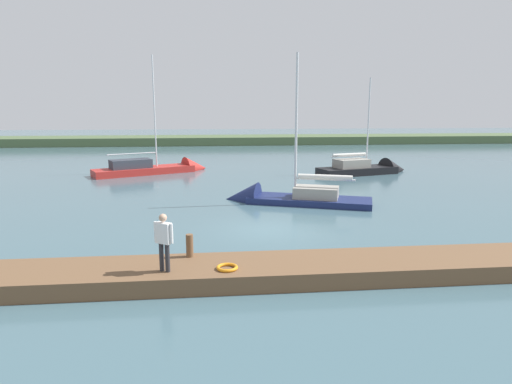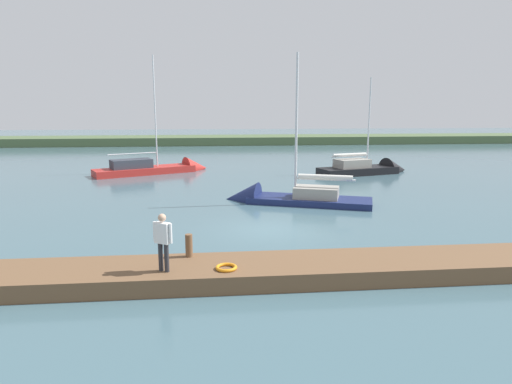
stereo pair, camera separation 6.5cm
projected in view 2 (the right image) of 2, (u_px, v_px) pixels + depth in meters
ground_plane at (269, 230)px, 19.31m from camera, size 200.00×200.00×0.00m
far_shoreline at (229, 144)px, 67.31m from camera, size 180.00×8.00×2.40m
dock_pier at (291, 270)px, 13.74m from camera, size 21.81×2.28×0.56m
mooring_post_near at (189, 245)px, 14.08m from camera, size 0.24×0.24×0.76m
life_ring_buoy at (226, 267)px, 13.03m from camera, size 0.66×0.66×0.10m
sailboat_behind_pier at (161, 170)px, 36.68m from camera, size 9.73×6.21×10.65m
sailboat_inner_slip at (371, 170)px, 36.26m from camera, size 8.58×4.48×8.84m
sailboat_far_left at (282, 200)px, 25.01m from camera, size 8.74×4.99×9.45m
person_on_dock at (163, 238)px, 12.68m from camera, size 0.58×0.44×1.77m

